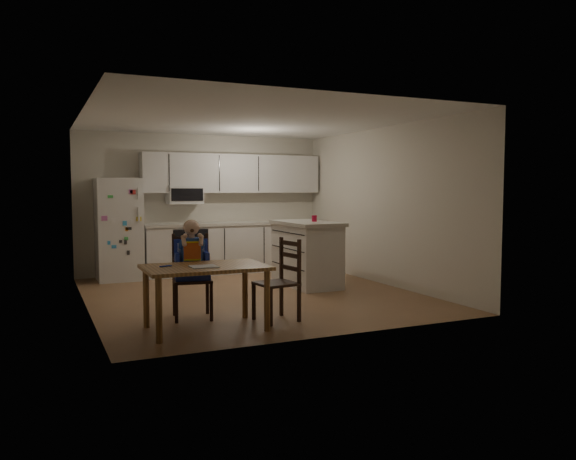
# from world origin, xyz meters

# --- Properties ---
(room) EXTENTS (4.52, 5.01, 2.51)m
(room) POSITION_xyz_m (0.00, 0.48, 1.25)
(room) COLOR #876140
(room) RESTS_ON ground
(refrigerator) EXTENTS (0.72, 0.70, 1.70)m
(refrigerator) POSITION_xyz_m (-1.55, 2.15, 0.85)
(refrigerator) COLOR silver
(refrigerator) RESTS_ON ground
(kitchen_run) EXTENTS (3.37, 0.62, 2.15)m
(kitchen_run) POSITION_xyz_m (0.50, 2.24, 0.88)
(kitchen_run) COLOR silver
(kitchen_run) RESTS_ON ground
(kitchen_island) EXTENTS (0.72, 1.37, 1.01)m
(kitchen_island) POSITION_xyz_m (1.06, 0.36, 0.51)
(kitchen_island) COLOR silver
(kitchen_island) RESTS_ON ground
(red_cup) EXTENTS (0.08, 0.08, 0.10)m
(red_cup) POSITION_xyz_m (1.16, 0.29, 1.06)
(red_cup) COLOR #B80C2B
(red_cup) RESTS_ON kitchen_island
(dining_table) EXTENTS (1.30, 0.84, 0.70)m
(dining_table) POSITION_xyz_m (-1.16, -1.69, 0.60)
(dining_table) COLOR brown
(dining_table) RESTS_ON ground
(napkin) EXTENTS (0.28, 0.24, 0.01)m
(napkin) POSITION_xyz_m (-1.21, -1.78, 0.70)
(napkin) COLOR #B2B2B7
(napkin) RESTS_ON dining_table
(toddler_spoon) EXTENTS (0.12, 0.06, 0.02)m
(toddler_spoon) POSITION_xyz_m (-1.58, -1.59, 0.70)
(toddler_spoon) COLOR #1F33AC
(toddler_spoon) RESTS_ON dining_table
(chair_booster) EXTENTS (0.50, 0.50, 1.16)m
(chair_booster) POSITION_xyz_m (-1.15, -1.07, 0.70)
(chair_booster) COLOR black
(chair_booster) RESTS_ON ground
(chair_side) EXTENTS (0.48, 0.48, 0.95)m
(chair_side) POSITION_xyz_m (-0.22, -1.62, 0.54)
(chair_side) COLOR black
(chair_side) RESTS_ON ground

